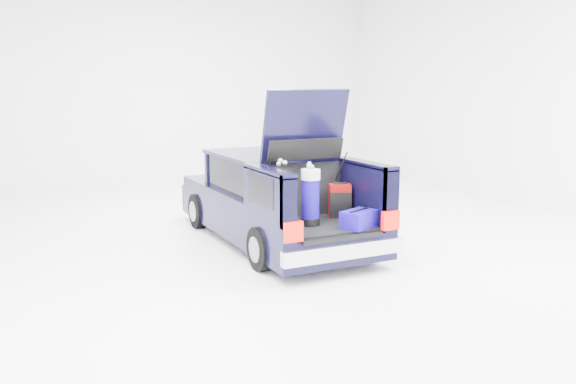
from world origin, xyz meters
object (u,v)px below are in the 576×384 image
car (272,200)px  blue_duffel (359,219)px  blue_golf_bag (310,197)px  red_suitcase (340,201)px  black_golf_bag (282,196)px

car → blue_duffel: car is taller
blue_golf_bag → red_suitcase: bearing=2.8°
blue_golf_bag → black_golf_bag: bearing=139.0°
black_golf_bag → blue_golf_bag: size_ratio=1.05×
red_suitcase → car: bearing=132.8°
car → black_golf_bag: car is taller
blue_golf_bag → car: bearing=65.7°
black_golf_bag → blue_duffel: black_golf_bag is taller
black_golf_bag → blue_duffel: 1.10m
car → black_golf_bag: 1.56m
blue_duffel → car: bearing=77.8°
car → black_golf_bag: (-0.50, -1.44, 0.35)m
car → red_suitcase: bearing=-69.3°
blue_duffel → red_suitcase: bearing=58.0°
blue_golf_bag → blue_duffel: blue_golf_bag is taller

